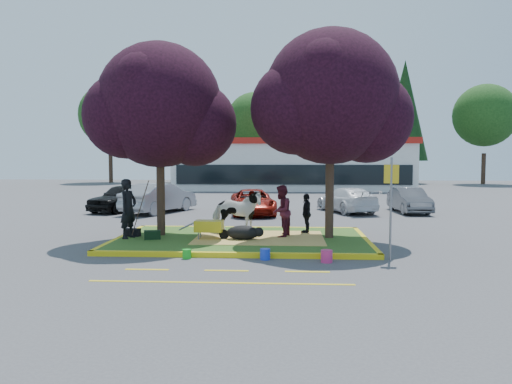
# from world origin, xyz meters

# --- Properties ---
(ground) EXTENTS (90.00, 90.00, 0.00)m
(ground) POSITION_xyz_m (0.00, 0.00, 0.00)
(ground) COLOR #424244
(ground) RESTS_ON ground
(median_island) EXTENTS (8.00, 5.00, 0.15)m
(median_island) POSITION_xyz_m (0.00, 0.00, 0.07)
(median_island) COLOR #2C5319
(median_island) RESTS_ON ground
(curb_near) EXTENTS (8.30, 0.16, 0.15)m
(curb_near) POSITION_xyz_m (0.00, -2.58, 0.07)
(curb_near) COLOR yellow
(curb_near) RESTS_ON ground
(curb_far) EXTENTS (8.30, 0.16, 0.15)m
(curb_far) POSITION_xyz_m (0.00, 2.58, 0.07)
(curb_far) COLOR yellow
(curb_far) RESTS_ON ground
(curb_left) EXTENTS (0.16, 5.30, 0.15)m
(curb_left) POSITION_xyz_m (-4.08, 0.00, 0.07)
(curb_left) COLOR yellow
(curb_left) RESTS_ON ground
(curb_right) EXTENTS (0.16, 5.30, 0.15)m
(curb_right) POSITION_xyz_m (4.08, 0.00, 0.07)
(curb_right) COLOR yellow
(curb_right) RESTS_ON ground
(straw_bedding) EXTENTS (4.20, 3.00, 0.01)m
(straw_bedding) POSITION_xyz_m (0.60, 0.00, 0.15)
(straw_bedding) COLOR #E6C45E
(straw_bedding) RESTS_ON median_island
(tree_purple_left) EXTENTS (5.06, 4.20, 6.51)m
(tree_purple_left) POSITION_xyz_m (-2.78, 0.38, 4.36)
(tree_purple_left) COLOR black
(tree_purple_left) RESTS_ON median_island
(tree_purple_right) EXTENTS (5.30, 4.40, 6.82)m
(tree_purple_right) POSITION_xyz_m (2.92, 0.18, 4.56)
(tree_purple_right) COLOR black
(tree_purple_right) RESTS_ON median_island
(fire_lane_stripe_a) EXTENTS (1.10, 0.12, 0.01)m
(fire_lane_stripe_a) POSITION_xyz_m (-2.00, -4.20, 0.00)
(fire_lane_stripe_a) COLOR yellow
(fire_lane_stripe_a) RESTS_ON ground
(fire_lane_stripe_b) EXTENTS (1.10, 0.12, 0.01)m
(fire_lane_stripe_b) POSITION_xyz_m (0.00, -4.20, 0.00)
(fire_lane_stripe_b) COLOR yellow
(fire_lane_stripe_b) RESTS_ON ground
(fire_lane_stripe_c) EXTENTS (1.10, 0.12, 0.01)m
(fire_lane_stripe_c) POSITION_xyz_m (2.00, -4.20, 0.00)
(fire_lane_stripe_c) COLOR yellow
(fire_lane_stripe_c) RESTS_ON ground
(fire_lane_long) EXTENTS (6.00, 0.10, 0.01)m
(fire_lane_long) POSITION_xyz_m (0.00, -5.40, 0.00)
(fire_lane_long) COLOR yellow
(fire_lane_long) RESTS_ON ground
(retail_building) EXTENTS (20.40, 8.40, 4.40)m
(retail_building) POSITION_xyz_m (2.00, 27.98, 2.25)
(retail_building) COLOR silver
(retail_building) RESTS_ON ground
(treeline) EXTENTS (46.58, 7.80, 14.63)m
(treeline) POSITION_xyz_m (1.23, 37.61, 7.73)
(treeline) COLOR black
(treeline) RESTS_ON ground
(cow) EXTENTS (1.83, 0.91, 1.51)m
(cow) POSITION_xyz_m (-0.25, 0.79, 0.90)
(cow) COLOR silver
(cow) RESTS_ON median_island
(calf) EXTENTS (1.08, 0.63, 0.46)m
(calf) POSITION_xyz_m (0.08, -0.43, 0.38)
(calf) COLOR black
(calf) RESTS_ON median_island
(handler) EXTENTS (0.67, 0.82, 1.95)m
(handler) POSITION_xyz_m (-3.70, -0.33, 1.12)
(handler) COLOR black
(handler) RESTS_ON median_island
(visitor_a) EXTENTS (0.87, 1.00, 1.73)m
(visitor_a) POSITION_xyz_m (1.31, 0.21, 1.02)
(visitor_a) COLOR #4A1521
(visitor_a) RESTS_ON median_island
(visitor_b) EXTENTS (0.53, 0.87, 1.39)m
(visitor_b) POSITION_xyz_m (2.19, 1.15, 0.84)
(visitor_b) COLOR black
(visitor_b) RESTS_ON median_island
(wheelbarrow) EXTENTS (1.62, 0.57, 0.61)m
(wheelbarrow) POSITION_xyz_m (-1.02, -0.38, 0.57)
(wheelbarrow) COLOR black
(wheelbarrow) RESTS_ON median_island
(gear_bag_dark) EXTENTS (0.52, 0.31, 0.26)m
(gear_bag_dark) POSITION_xyz_m (-3.70, 0.05, 0.28)
(gear_bag_dark) COLOR black
(gear_bag_dark) RESTS_ON median_island
(gear_bag_green) EXTENTS (0.58, 0.45, 0.28)m
(gear_bag_green) POSITION_xyz_m (-2.87, -0.49, 0.29)
(gear_bag_green) COLOR black
(gear_bag_green) RESTS_ON median_island
(sign_post) EXTENTS (0.39, 0.07, 2.81)m
(sign_post) POSITION_xyz_m (4.30, -2.70, 1.76)
(sign_post) COLOR slate
(sign_post) RESTS_ON ground
(bucket_green) EXTENTS (0.27, 0.27, 0.26)m
(bucket_green) POSITION_xyz_m (-1.27, -2.80, 0.13)
(bucket_green) COLOR green
(bucket_green) RESTS_ON ground
(bucket_pink) EXTENTS (0.34, 0.34, 0.34)m
(bucket_pink) POSITION_xyz_m (2.56, -3.06, 0.17)
(bucket_pink) COLOR #DA3075
(bucket_pink) RESTS_ON ground
(bucket_blue) EXTENTS (0.37, 0.37, 0.30)m
(bucket_blue) POSITION_xyz_m (0.90, -2.80, 0.15)
(bucket_blue) COLOR blue
(bucket_blue) RESTS_ON ground
(car_black) EXTENTS (3.14, 4.53, 1.43)m
(car_black) POSITION_xyz_m (-6.99, 9.04, 0.72)
(car_black) COLOR black
(car_black) RESTS_ON ground
(car_silver) EXTENTS (3.21, 4.83, 1.50)m
(car_silver) POSITION_xyz_m (-4.95, 8.50, 0.75)
(car_silver) COLOR gray
(car_silver) RESTS_ON ground
(car_red) EXTENTS (2.65, 4.66, 1.23)m
(car_red) POSITION_xyz_m (-0.17, 8.00, 0.61)
(car_red) COLOR maroon
(car_red) RESTS_ON ground
(car_white) EXTENTS (3.17, 4.67, 1.26)m
(car_white) POSITION_xyz_m (4.56, 9.31, 0.63)
(car_white) COLOR white
(car_white) RESTS_ON ground
(car_grey) EXTENTS (1.56, 3.88, 1.26)m
(car_grey) POSITION_xyz_m (7.71, 9.31, 0.63)
(car_grey) COLOR #505257
(car_grey) RESTS_ON ground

